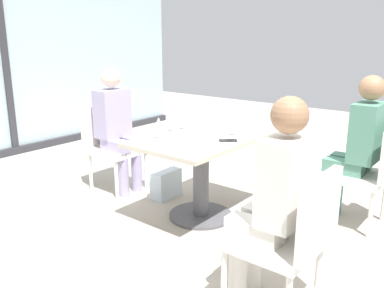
{
  "coord_description": "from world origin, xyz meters",
  "views": [
    {
      "loc": [
        -2.66,
        -2.03,
        1.56
      ],
      "look_at": [
        0.0,
        0.1,
        0.65
      ],
      "focal_mm": 38.22,
      "sensor_mm": 36.0,
      "label": 1
    }
  ],
  "objects_px": {
    "wine_glass_3": "(236,121)",
    "person_front_right": "(358,143)",
    "coffee_cup": "(220,122)",
    "chair_front_left": "(291,235)",
    "chair_front_right": "(369,169)",
    "wine_glass_5": "(172,117)",
    "dining_table_main": "(201,160)",
    "chair_near_window": "(111,142)",
    "wine_glass_4": "(184,115)",
    "person_near_window": "(117,124)",
    "handbag_0": "(166,184)",
    "person_front_left": "(275,196)",
    "wine_glass_2": "(216,111)",
    "wine_glass_0": "(159,124)",
    "cell_phone_on_table": "(228,140)",
    "wine_glass_1": "(224,117)"
  },
  "relations": [
    {
      "from": "wine_glass_3",
      "to": "person_front_right",
      "type": "bearing_deg",
      "value": -58.7
    },
    {
      "from": "coffee_cup",
      "to": "chair_front_left",
      "type": "bearing_deg",
      "value": -131.86
    },
    {
      "from": "chair_front_right",
      "to": "wine_glass_5",
      "type": "distance_m",
      "value": 1.7
    },
    {
      "from": "dining_table_main",
      "to": "chair_near_window",
      "type": "relative_size",
      "value": 1.34
    },
    {
      "from": "wine_glass_3",
      "to": "wine_glass_4",
      "type": "distance_m",
      "value": 0.5
    },
    {
      "from": "person_near_window",
      "to": "wine_glass_3",
      "type": "height_order",
      "value": "person_near_window"
    },
    {
      "from": "handbag_0",
      "to": "wine_glass_4",
      "type": "bearing_deg",
      "value": -95.12
    },
    {
      "from": "person_front_left",
      "to": "wine_glass_2",
      "type": "bearing_deg",
      "value": 46.04
    },
    {
      "from": "wine_glass_0",
      "to": "handbag_0",
      "type": "xyz_separation_m",
      "value": [
        0.43,
        0.32,
        -0.72
      ]
    },
    {
      "from": "wine_glass_4",
      "to": "wine_glass_5",
      "type": "bearing_deg",
      "value": 164.68
    },
    {
      "from": "chair_front_right",
      "to": "cell_phone_on_table",
      "type": "xyz_separation_m",
      "value": [
        -0.7,
        0.92,
        0.24
      ]
    },
    {
      "from": "dining_table_main",
      "to": "wine_glass_5",
      "type": "distance_m",
      "value": 0.46
    },
    {
      "from": "chair_near_window",
      "to": "wine_glass_3",
      "type": "bearing_deg",
      "value": -81.65
    },
    {
      "from": "wine_glass_2",
      "to": "cell_phone_on_table",
      "type": "distance_m",
      "value": 0.66
    },
    {
      "from": "dining_table_main",
      "to": "coffee_cup",
      "type": "bearing_deg",
      "value": 12.54
    },
    {
      "from": "wine_glass_3",
      "to": "chair_front_left",
      "type": "bearing_deg",
      "value": -133.8
    },
    {
      "from": "dining_table_main",
      "to": "wine_glass_2",
      "type": "bearing_deg",
      "value": 21.55
    },
    {
      "from": "chair_near_window",
      "to": "person_near_window",
      "type": "distance_m",
      "value": 0.23
    },
    {
      "from": "person_near_window",
      "to": "wine_glass_0",
      "type": "distance_m",
      "value": 0.91
    },
    {
      "from": "person_front_right",
      "to": "wine_glass_2",
      "type": "xyz_separation_m",
      "value": [
        -0.24,
        1.26,
        0.16
      ]
    },
    {
      "from": "person_front_left",
      "to": "person_near_window",
      "type": "bearing_deg",
      "value": 71.22
    },
    {
      "from": "wine_glass_2",
      "to": "wine_glass_4",
      "type": "distance_m",
      "value": 0.39
    },
    {
      "from": "person_front_left",
      "to": "wine_glass_0",
      "type": "height_order",
      "value": "person_front_left"
    },
    {
      "from": "wine_glass_5",
      "to": "handbag_0",
      "type": "bearing_deg",
      "value": 56.37
    },
    {
      "from": "chair_front_left",
      "to": "cell_phone_on_table",
      "type": "height_order",
      "value": "chair_front_left"
    },
    {
      "from": "person_front_right",
      "to": "wine_glass_5",
      "type": "distance_m",
      "value": 1.58
    },
    {
      "from": "coffee_cup",
      "to": "handbag_0",
      "type": "height_order",
      "value": "coffee_cup"
    },
    {
      "from": "wine_glass_2",
      "to": "wine_glass_5",
      "type": "relative_size",
      "value": 1.0
    },
    {
      "from": "chair_front_left",
      "to": "person_near_window",
      "type": "bearing_deg",
      "value": 72.08
    },
    {
      "from": "person_front_left",
      "to": "wine_glass_5",
      "type": "bearing_deg",
      "value": 62.62
    },
    {
      "from": "wine_glass_3",
      "to": "wine_glass_4",
      "type": "relative_size",
      "value": 1.0
    },
    {
      "from": "chair_near_window",
      "to": "wine_glass_1",
      "type": "bearing_deg",
      "value": -77.63
    },
    {
      "from": "chair_front_left",
      "to": "wine_glass_1",
      "type": "height_order",
      "value": "wine_glass_1"
    },
    {
      "from": "person_near_window",
      "to": "wine_glass_3",
      "type": "distance_m",
      "value": 1.3
    },
    {
      "from": "wine_glass_2",
      "to": "cell_phone_on_table",
      "type": "relative_size",
      "value": 1.28
    },
    {
      "from": "wine_glass_0",
      "to": "cell_phone_on_table",
      "type": "height_order",
      "value": "wine_glass_0"
    },
    {
      "from": "wine_glass_0",
      "to": "person_front_left",
      "type": "bearing_deg",
      "value": -108.93
    },
    {
      "from": "person_front_left",
      "to": "coffee_cup",
      "type": "relative_size",
      "value": 14.0
    },
    {
      "from": "chair_near_window",
      "to": "wine_glass_1",
      "type": "distance_m",
      "value": 1.3
    },
    {
      "from": "person_near_window",
      "to": "wine_glass_1",
      "type": "height_order",
      "value": "person_near_window"
    },
    {
      "from": "person_front_left",
      "to": "person_front_right",
      "type": "bearing_deg",
      "value": 0.0
    },
    {
      "from": "chair_front_left",
      "to": "person_front_right",
      "type": "xyz_separation_m",
      "value": [
        1.45,
        0.11,
        0.2
      ]
    },
    {
      "from": "person_near_window",
      "to": "wine_glass_5",
      "type": "height_order",
      "value": "person_near_window"
    },
    {
      "from": "wine_glass_2",
      "to": "coffee_cup",
      "type": "distance_m",
      "value": 0.16
    },
    {
      "from": "wine_glass_4",
      "to": "wine_glass_1",
      "type": "bearing_deg",
      "value": -64.85
    },
    {
      "from": "wine_glass_1",
      "to": "handbag_0",
      "type": "xyz_separation_m",
      "value": [
        -0.12,
        0.59,
        -0.72
      ]
    },
    {
      "from": "person_front_right",
      "to": "wine_glass_3",
      "type": "relative_size",
      "value": 6.81
    },
    {
      "from": "person_near_window",
      "to": "coffee_cup",
      "type": "xyz_separation_m",
      "value": [
        0.41,
        -0.98,
        0.08
      ]
    },
    {
      "from": "person_front_right",
      "to": "dining_table_main",
      "type": "bearing_deg",
      "value": 124.21
    },
    {
      "from": "wine_glass_1",
      "to": "wine_glass_3",
      "type": "distance_m",
      "value": 0.18
    }
  ]
}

